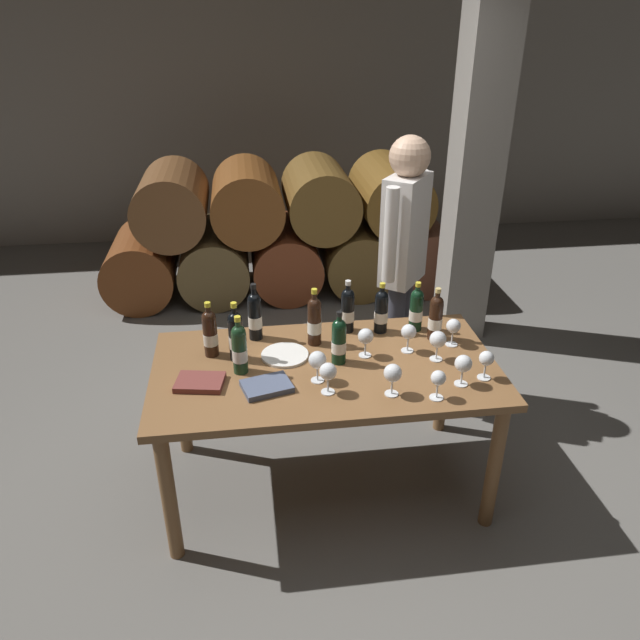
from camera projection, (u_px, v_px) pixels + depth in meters
name	position (u px, v px, depth m)	size (l,w,h in m)	color
ground_plane	(325.00, 482.00, 3.35)	(14.00, 14.00, 0.00)	#66635E
cellar_back_wall	(270.00, 104.00, 6.38)	(10.00, 0.24, 2.80)	gray
barrel_stack	(284.00, 232.00, 5.37)	(3.12, 0.90, 1.15)	brown
stone_pillar	(475.00, 169.00, 4.30)	(0.32, 0.32, 2.60)	gray
dining_table	(325.00, 381.00, 3.03)	(1.70, 0.90, 0.76)	brown
wine_bottle_0	(416.00, 309.00, 3.27)	(0.07, 0.07, 0.28)	black
wine_bottle_1	(210.00, 333.00, 3.02)	(0.07, 0.07, 0.30)	black
wine_bottle_2	(314.00, 321.00, 3.12)	(0.07, 0.07, 0.31)	black
wine_bottle_3	(348.00, 310.00, 3.25)	(0.07, 0.07, 0.30)	black
wine_bottle_4	(255.00, 315.00, 3.17)	(0.07, 0.07, 0.32)	black
wine_bottle_5	(236.00, 335.00, 2.99)	(0.07, 0.07, 0.31)	black
wine_bottle_6	(381.00, 311.00, 3.25)	(0.07, 0.07, 0.29)	black
wine_bottle_7	(240.00, 349.00, 2.88)	(0.07, 0.07, 0.30)	#19381E
wine_bottle_8	(436.00, 317.00, 3.18)	(0.07, 0.07, 0.29)	black
wine_bottle_9	(339.00, 341.00, 2.97)	(0.07, 0.07, 0.28)	black
wine_glass_0	(486.00, 360.00, 2.84)	(0.07, 0.07, 0.15)	white
wine_glass_1	(453.00, 327.00, 3.12)	(0.07, 0.07, 0.15)	white
wine_glass_2	(328.00, 372.00, 2.74)	(0.08, 0.08, 0.15)	white
wine_glass_3	(438.00, 379.00, 2.70)	(0.07, 0.07, 0.14)	white
wine_glass_4	(463.00, 364.00, 2.79)	(0.08, 0.08, 0.16)	white
wine_glass_5	(438.00, 340.00, 2.99)	(0.08, 0.08, 0.16)	white
wine_glass_6	(409.00, 333.00, 3.07)	(0.08, 0.08, 0.15)	white
wine_glass_7	(366.00, 337.00, 3.02)	(0.08, 0.08, 0.15)	white
wine_glass_8	(393.00, 374.00, 2.72)	(0.08, 0.08, 0.16)	white
wine_glass_9	(317.00, 361.00, 2.82)	(0.08, 0.08, 0.16)	white
tasting_notebook	(200.00, 382.00, 2.83)	(0.22, 0.16, 0.03)	brown
leather_ledger	(267.00, 386.00, 2.81)	(0.22, 0.16, 0.03)	#4C5670
serving_plate	(285.00, 355.00, 3.07)	(0.24, 0.24, 0.01)	white
sommelier_presenting	(403.00, 251.00, 3.58)	(0.34, 0.41, 1.72)	#383842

